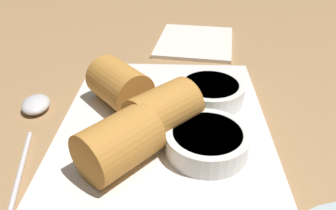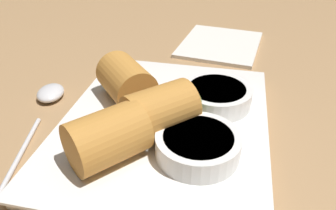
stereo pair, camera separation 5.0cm
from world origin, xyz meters
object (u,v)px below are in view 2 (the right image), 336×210
at_px(dipping_bowl_near, 217,95).
at_px(dipping_bowl_far, 198,144).
at_px(napkin, 220,44).
at_px(serving_plate, 168,126).
at_px(spoon, 48,99).

xyz_separation_m(dipping_bowl_near, dipping_bowl_far, (0.09, -0.01, 0.00)).
xyz_separation_m(dipping_bowl_near, napkin, (-0.21, -0.01, -0.02)).
height_order(serving_plate, dipping_bowl_near, dipping_bowl_near).
xyz_separation_m(serving_plate, spoon, (-0.02, -0.16, -0.00)).
distance_m(spoon, napkin, 0.30).
bearing_deg(dipping_bowl_far, spoon, -110.21).
distance_m(dipping_bowl_near, dipping_bowl_far, 0.09).
distance_m(dipping_bowl_far, napkin, 0.31).
relative_size(serving_plate, spoon, 1.45).
xyz_separation_m(serving_plate, dipping_bowl_far, (0.05, 0.04, 0.02)).
bearing_deg(dipping_bowl_far, serving_plate, -141.21).
height_order(serving_plate, spoon, same).
height_order(dipping_bowl_near, dipping_bowl_far, same).
bearing_deg(spoon, serving_plate, 81.15).
bearing_deg(serving_plate, napkin, 171.54).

